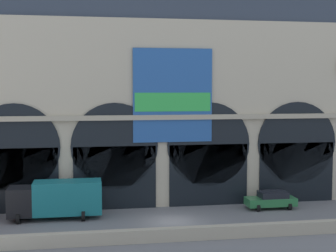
# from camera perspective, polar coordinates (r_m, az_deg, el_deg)

# --- Properties ---
(ground_plane) EXTENTS (200.00, 200.00, 0.00)m
(ground_plane) POSITION_cam_1_polar(r_m,az_deg,el_deg) (40.29, 0.48, -11.03)
(ground_plane) COLOR slate
(quay_parapet_wall) EXTENTS (90.00, 0.70, 0.92)m
(quay_parapet_wall) POSITION_cam_1_polar(r_m,az_deg,el_deg) (35.54, 1.90, -12.38)
(quay_parapet_wall) COLOR #B2A891
(quay_parapet_wall) RESTS_ON ground
(station_building) EXTENTS (44.31, 6.37, 20.07)m
(station_building) POSITION_cam_1_polar(r_m,az_deg,el_deg) (46.72, -1.20, 3.29)
(station_building) COLOR beige
(station_building) RESTS_ON ground
(box_truck_midwest) EXTENTS (7.50, 2.91, 3.12)m
(box_truck_midwest) POSITION_cam_1_polar(r_m,az_deg,el_deg) (41.72, -12.80, -8.20)
(box_truck_midwest) COLOR black
(box_truck_midwest) RESTS_ON ground
(car_mideast) EXTENTS (4.40, 2.22, 1.55)m
(car_mideast) POSITION_cam_1_polar(r_m,az_deg,el_deg) (45.23, 11.88, -8.36)
(car_mideast) COLOR #2D7A42
(car_mideast) RESTS_ON ground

